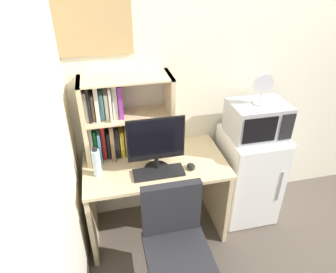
# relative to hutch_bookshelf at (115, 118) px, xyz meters

# --- Properties ---
(wall_back) EXTENTS (6.40, 0.04, 2.60)m
(wall_back) POSITION_rel_hutch_bookshelf_xyz_m (1.65, 0.14, 0.21)
(wall_back) COLOR silver
(wall_back) RESTS_ON ground_plane
(desk) EXTENTS (1.14, 0.64, 0.76)m
(desk) POSITION_rel_hutch_bookshelf_xyz_m (0.27, -0.20, -0.57)
(desk) COLOR beige
(desk) RESTS_ON ground_plane
(hutch_bookshelf) EXTENTS (0.70, 0.28, 0.67)m
(hutch_bookshelf) POSITION_rel_hutch_bookshelf_xyz_m (0.00, 0.00, 0.00)
(hutch_bookshelf) COLOR beige
(hutch_bookshelf) RESTS_ON desk
(monitor) EXTENTS (0.44, 0.19, 0.45)m
(monitor) POSITION_rel_hutch_bookshelf_xyz_m (0.27, -0.29, -0.09)
(monitor) COLOR black
(monitor) RESTS_ON desk
(keyboard) EXTENTS (0.39, 0.15, 0.02)m
(keyboard) POSITION_rel_hutch_bookshelf_xyz_m (0.27, -0.35, -0.32)
(keyboard) COLOR black
(keyboard) RESTS_ON desk
(computer_mouse) EXTENTS (0.06, 0.09, 0.04)m
(computer_mouse) POSITION_rel_hutch_bookshelf_xyz_m (0.53, -0.34, -0.31)
(computer_mouse) COLOR black
(computer_mouse) RESTS_ON desk
(water_bottle) EXTENTS (0.06, 0.06, 0.24)m
(water_bottle) POSITION_rel_hutch_bookshelf_xyz_m (-0.18, -0.25, -0.22)
(water_bottle) COLOR silver
(water_bottle) RESTS_ON desk
(mini_fridge) EXTENTS (0.50, 0.51, 0.89)m
(mini_fridge) POSITION_rel_hutch_bookshelf_xyz_m (1.15, -0.16, -0.65)
(mini_fridge) COLOR white
(mini_fridge) RESTS_ON ground_plane
(microwave) EXTENTS (0.47, 0.35, 0.28)m
(microwave) POSITION_rel_hutch_bookshelf_xyz_m (1.15, -0.16, -0.06)
(microwave) COLOR #ADADB2
(microwave) RESTS_ON mini_fridge
(desk_fan) EXTENTS (0.16, 0.11, 0.25)m
(desk_fan) POSITION_rel_hutch_bookshelf_xyz_m (1.14, -0.17, 0.23)
(desk_fan) COLOR silver
(desk_fan) RESTS_ON microwave
(desk_chair) EXTENTS (0.50, 0.50, 0.91)m
(desk_chair) POSITION_rel_hutch_bookshelf_xyz_m (0.29, -0.81, -0.69)
(desk_chair) COLOR black
(desk_chair) RESTS_ON ground_plane
(wall_corkboard) EXTENTS (0.61, 0.02, 0.44)m
(wall_corkboard) POSITION_rel_hutch_bookshelf_xyz_m (-0.12, 0.11, 0.69)
(wall_corkboard) COLOR tan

